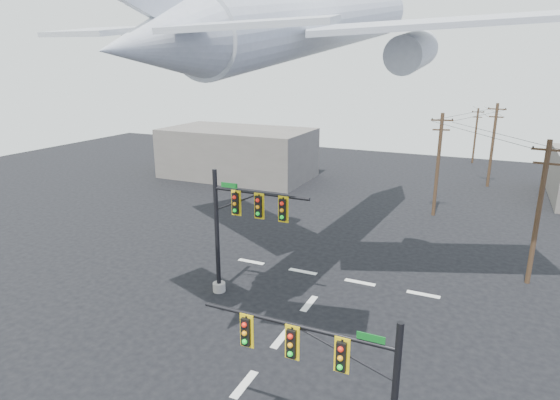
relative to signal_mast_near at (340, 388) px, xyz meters
The scene contains 11 objects.
ground 7.06m from the signal_mast_near, 149.94° to the left, with size 120.00×120.00×0.00m, color black.
lane_markings 10.51m from the signal_mast_near, 122.01° to the left, with size 14.00×21.20×0.01m.
signal_mast_near is the anchor object (origin of this frame).
signal_mast_far 13.88m from the signal_mast_near, 133.08° to the left, with size 6.32×0.86×7.80m.
utility_pole_a 20.63m from the signal_mast_near, 71.07° to the left, with size 1.87×0.32×9.35m.
utility_pole_b 31.73m from the signal_mast_near, 91.26° to the left, with size 1.90×0.59×9.51m.
utility_pole_c 45.67m from the signal_mast_near, 85.39° to the left, with size 1.95×0.40×9.52m.
utility_pole_d 59.31m from the signal_mast_near, 88.70° to the left, with size 1.61×0.33×7.78m.
power_lines 39.14m from the signal_mast_near, 86.57° to the left, with size 9.09×39.82×0.84m.
airliner 21.20m from the signal_mast_near, 113.10° to the left, with size 32.05×33.82×8.86m.
building_left 45.63m from the signal_mast_near, 123.56° to the left, with size 18.00×10.00×6.00m, color #625C56.
Camera 1 is at (8.73, -15.37, 13.65)m, focal length 30.00 mm.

